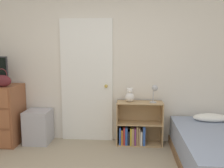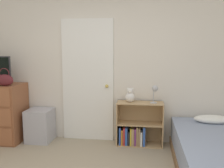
{
  "view_description": "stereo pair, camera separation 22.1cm",
  "coord_description": "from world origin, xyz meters",
  "px_view_note": "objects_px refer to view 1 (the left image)",
  "views": [
    {
      "loc": [
        0.5,
        -2.05,
        1.59
      ],
      "look_at": [
        0.18,
        1.85,
        1.01
      ],
      "focal_mm": 40.0,
      "sensor_mm": 36.0,
      "label": 1
    },
    {
      "loc": [
        0.72,
        -2.02,
        1.59
      ],
      "look_at": [
        0.18,
        1.85,
        1.01
      ],
      "focal_mm": 40.0,
      "sensor_mm": 36.0,
      "label": 2
    }
  ],
  "objects_px": {
    "handbag": "(2,81)",
    "desk_lamp": "(154,90)",
    "storage_bin": "(38,126)",
    "teddy_bear": "(130,96)",
    "bookshelf": "(136,129)"
  },
  "relations": [
    {
      "from": "storage_bin",
      "to": "desk_lamp",
      "type": "distance_m",
      "value": 2.02
    },
    {
      "from": "storage_bin",
      "to": "desk_lamp",
      "type": "relative_size",
      "value": 1.91
    },
    {
      "from": "handbag",
      "to": "desk_lamp",
      "type": "distance_m",
      "value": 2.39
    },
    {
      "from": "handbag",
      "to": "bookshelf",
      "type": "distance_m",
      "value": 2.26
    },
    {
      "from": "teddy_bear",
      "to": "bookshelf",
      "type": "bearing_deg",
      "value": 0.06
    },
    {
      "from": "teddy_bear",
      "to": "desk_lamp",
      "type": "relative_size",
      "value": 0.81
    },
    {
      "from": "storage_bin",
      "to": "desk_lamp",
      "type": "bearing_deg",
      "value": 0.56
    },
    {
      "from": "handbag",
      "to": "desk_lamp",
      "type": "height_order",
      "value": "handbag"
    },
    {
      "from": "handbag",
      "to": "storage_bin",
      "type": "relative_size",
      "value": 0.53
    },
    {
      "from": "handbag",
      "to": "bookshelf",
      "type": "relative_size",
      "value": 0.39
    },
    {
      "from": "teddy_bear",
      "to": "handbag",
      "type": "bearing_deg",
      "value": -171.14
    },
    {
      "from": "storage_bin",
      "to": "teddy_bear",
      "type": "relative_size",
      "value": 2.36
    },
    {
      "from": "handbag",
      "to": "teddy_bear",
      "type": "xyz_separation_m",
      "value": [
        1.97,
        0.31,
        -0.27
      ]
    },
    {
      "from": "bookshelf",
      "to": "desk_lamp",
      "type": "distance_m",
      "value": 0.71
    },
    {
      "from": "handbag",
      "to": "desk_lamp",
      "type": "bearing_deg",
      "value": 6.42
    }
  ]
}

